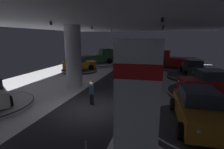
{
  "coord_description": "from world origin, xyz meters",
  "views": [
    {
      "loc": [
        4.17,
        -9.51,
        4.46
      ],
      "look_at": [
        0.18,
        3.87,
        1.4
      ],
      "focal_mm": 27.44,
      "sensor_mm": 36.0,
      "label": 1
    }
  ],
  "objects_px": {
    "display_platform_far_right": "(192,77)",
    "pickup_truck_deep_left": "(98,58)",
    "display_platform_deep_left": "(96,64)",
    "column_left": "(73,57)",
    "display_platform_deep_right": "(175,68)",
    "display_car_near_right": "(198,109)",
    "display_platform_mid_right": "(208,94)",
    "display_car_far_left": "(79,63)",
    "visitor_walking_near": "(118,85)",
    "display_platform_near_right": "(197,127)",
    "display_car_far_right": "(193,68)",
    "display_car_mid_right": "(210,82)",
    "brand_sign_pylon": "(136,123)",
    "display_platform_far_left": "(80,70)",
    "visitor_walking_far": "(92,92)",
    "pickup_truck_deep_right": "(173,60)"
  },
  "relations": [
    {
      "from": "display_platform_far_right",
      "to": "pickup_truck_deep_left",
      "type": "bearing_deg",
      "value": 158.46
    },
    {
      "from": "display_platform_deep_left",
      "to": "pickup_truck_deep_left",
      "type": "distance_m",
      "value": 1.14
    },
    {
      "from": "column_left",
      "to": "display_platform_deep_right",
      "type": "bearing_deg",
      "value": 52.46
    },
    {
      "from": "display_car_near_right",
      "to": "display_platform_mid_right",
      "type": "xyz_separation_m",
      "value": [
        1.68,
        5.53,
        -0.94
      ]
    },
    {
      "from": "display_car_far_left",
      "to": "visitor_walking_near",
      "type": "height_order",
      "value": "display_car_far_left"
    },
    {
      "from": "display_platform_near_right",
      "to": "display_car_far_right",
      "type": "xyz_separation_m",
      "value": [
        1.47,
        11.67,
        0.94
      ]
    },
    {
      "from": "column_left",
      "to": "visitor_walking_near",
      "type": "relative_size",
      "value": 3.46
    },
    {
      "from": "display_platform_near_right",
      "to": "display_car_mid_right",
      "type": "relative_size",
      "value": 1.1
    },
    {
      "from": "display_car_near_right",
      "to": "display_car_far_right",
      "type": "height_order",
      "value": "display_car_far_right"
    },
    {
      "from": "display_car_far_left",
      "to": "brand_sign_pylon",
      "type": "bearing_deg",
      "value": -58.14
    },
    {
      "from": "display_platform_far_right",
      "to": "brand_sign_pylon",
      "type": "bearing_deg",
      "value": -103.35
    },
    {
      "from": "display_platform_far_left",
      "to": "display_platform_deep_left",
      "type": "height_order",
      "value": "display_platform_deep_left"
    },
    {
      "from": "display_platform_near_right",
      "to": "display_platform_deep_right",
      "type": "bearing_deg",
      "value": 89.96
    },
    {
      "from": "display_car_far_right",
      "to": "display_platform_far_right",
      "type": "bearing_deg",
      "value": -85.69
    },
    {
      "from": "display_platform_near_right",
      "to": "display_platform_far_left",
      "type": "distance_m",
      "value": 16.93
    },
    {
      "from": "display_platform_far_right",
      "to": "visitor_walking_far",
      "type": "distance_m",
      "value": 12.64
    },
    {
      "from": "display_platform_near_right",
      "to": "display_platform_mid_right",
      "type": "bearing_deg",
      "value": 73.25
    },
    {
      "from": "display_platform_far_right",
      "to": "display_platform_far_left",
      "type": "bearing_deg",
      "value": 179.83
    },
    {
      "from": "column_left",
      "to": "display_car_mid_right",
      "type": "distance_m",
      "value": 11.23
    },
    {
      "from": "display_car_far_left",
      "to": "display_platform_deep_left",
      "type": "distance_m",
      "value": 5.04
    },
    {
      "from": "display_car_far_left",
      "to": "display_platform_far_right",
      "type": "bearing_deg",
      "value": -0.1
    },
    {
      "from": "display_platform_near_right",
      "to": "display_platform_mid_right",
      "type": "height_order",
      "value": "display_platform_near_right"
    },
    {
      "from": "column_left",
      "to": "display_platform_far_right",
      "type": "relative_size",
      "value": 1.0
    },
    {
      "from": "visitor_walking_near",
      "to": "column_left",
      "type": "bearing_deg",
      "value": 162.96
    },
    {
      "from": "brand_sign_pylon",
      "to": "display_platform_deep_right",
      "type": "relative_size",
      "value": 0.78
    },
    {
      "from": "display_car_far_left",
      "to": "display_car_mid_right",
      "type": "xyz_separation_m",
      "value": [
        13.99,
        -6.09,
        0.06
      ]
    },
    {
      "from": "display_platform_far_left",
      "to": "display_car_mid_right",
      "type": "bearing_deg",
      "value": -23.64
    },
    {
      "from": "brand_sign_pylon",
      "to": "pickup_truck_deep_left",
      "type": "xyz_separation_m",
      "value": [
        -9.35,
        21.18,
        -1.0
      ]
    },
    {
      "from": "pickup_truck_deep_right",
      "to": "visitor_walking_far",
      "type": "relative_size",
      "value": 3.45
    },
    {
      "from": "display_platform_near_right",
      "to": "pickup_truck_deep_left",
      "type": "relative_size",
      "value": 0.92
    },
    {
      "from": "column_left",
      "to": "display_platform_far_left",
      "type": "height_order",
      "value": "column_left"
    },
    {
      "from": "display_platform_mid_right",
      "to": "display_platform_deep_left",
      "type": "bearing_deg",
      "value": 140.88
    },
    {
      "from": "pickup_truck_deep_right",
      "to": "display_platform_far_right",
      "type": "relative_size",
      "value": 1.0
    },
    {
      "from": "display_car_far_left",
      "to": "display_car_far_right",
      "type": "relative_size",
      "value": 1.05
    },
    {
      "from": "display_platform_near_right",
      "to": "pickup_truck_deep_left",
      "type": "bearing_deg",
      "value": 124.76
    },
    {
      "from": "display_platform_mid_right",
      "to": "display_platform_deep_right",
      "type": "height_order",
      "value": "display_platform_mid_right"
    },
    {
      "from": "pickup_truck_deep_left",
      "to": "display_car_far_right",
      "type": "height_order",
      "value": "pickup_truck_deep_left"
    },
    {
      "from": "column_left",
      "to": "display_platform_far_left",
      "type": "xyz_separation_m",
      "value": [
        -2.85,
        6.52,
        -2.58
      ]
    },
    {
      "from": "display_platform_deep_right",
      "to": "visitor_walking_far",
      "type": "height_order",
      "value": "visitor_walking_far"
    },
    {
      "from": "display_platform_near_right",
      "to": "pickup_truck_deep_left",
      "type": "xyz_separation_m",
      "value": [
        -11.68,
        16.83,
        1.08
      ]
    },
    {
      "from": "pickup_truck_deep_left",
      "to": "visitor_walking_near",
      "type": "distance_m",
      "value": 14.69
    },
    {
      "from": "display_platform_near_right",
      "to": "visitor_walking_near",
      "type": "xyz_separation_m",
      "value": [
        -4.93,
        3.78,
        0.7
      ]
    },
    {
      "from": "brand_sign_pylon",
      "to": "display_platform_deep_right",
      "type": "xyz_separation_m",
      "value": [
        2.34,
        21.76,
        -2.12
      ]
    },
    {
      "from": "display_platform_deep_right",
      "to": "pickup_truck_deep_right",
      "type": "xyz_separation_m",
      "value": [
        -0.32,
        0.03,
        1.06
      ]
    },
    {
      "from": "pickup_truck_deep_left",
      "to": "display_platform_deep_right",
      "type": "xyz_separation_m",
      "value": [
        11.69,
        0.58,
        -1.12
      ]
    },
    {
      "from": "display_car_near_right",
      "to": "display_car_far_right",
      "type": "relative_size",
      "value": 1.0
    },
    {
      "from": "display_platform_mid_right",
      "to": "column_left",
      "type": "bearing_deg",
      "value": -177.89
    },
    {
      "from": "visitor_walking_near",
      "to": "display_car_far_right",
      "type": "bearing_deg",
      "value": 50.97
    },
    {
      "from": "display_platform_far_right",
      "to": "pickup_truck_deep_right",
      "type": "bearing_deg",
      "value": 107.01
    },
    {
      "from": "display_car_mid_right",
      "to": "display_car_near_right",
      "type": "bearing_deg",
      "value": -107.12
    }
  ]
}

